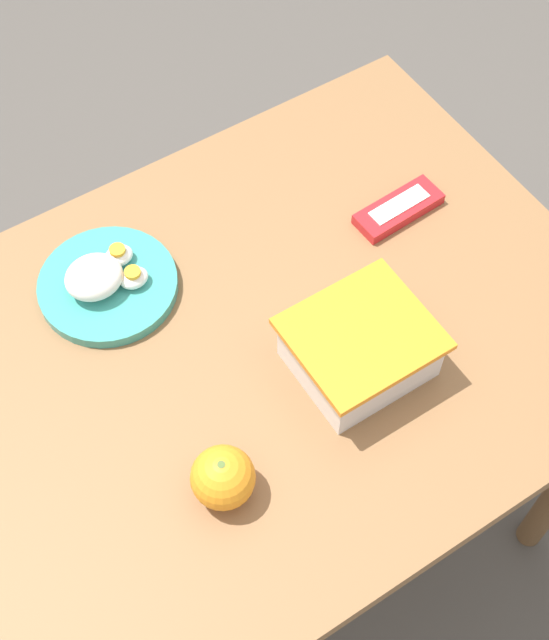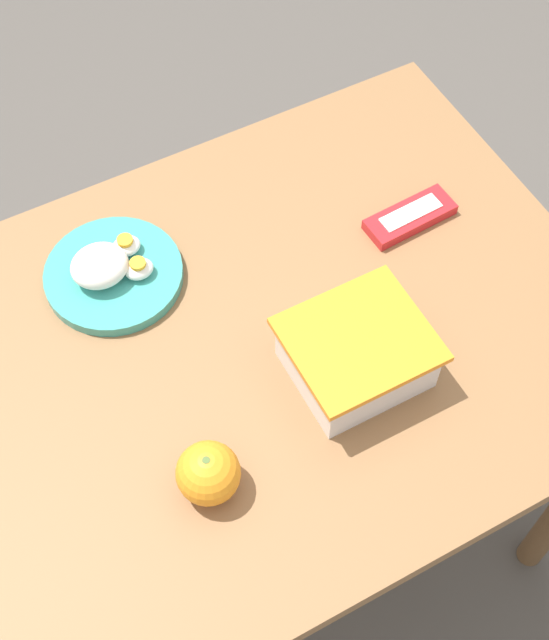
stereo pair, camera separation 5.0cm
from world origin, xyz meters
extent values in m
plane|color=#4C4742|center=(0.00, 0.00, 0.00)|extent=(10.00, 10.00, 0.00)
cube|color=brown|center=(0.00, 0.00, 0.70)|extent=(0.94, 0.73, 0.03)
cylinder|color=brown|center=(-0.42, -0.31, 0.34)|extent=(0.05, 0.05, 0.68)
cube|color=white|center=(-0.08, 0.10, 0.75)|extent=(0.16, 0.15, 0.07)
cube|color=beige|center=(-0.08, 0.10, 0.74)|extent=(0.15, 0.13, 0.05)
cube|color=orange|center=(-0.08, 0.10, 0.79)|extent=(0.18, 0.16, 0.01)
ellipsoid|color=tan|center=(-0.12, 0.11, 0.76)|extent=(0.06, 0.05, 0.03)
ellipsoid|color=tan|center=(-0.03, 0.11, 0.76)|extent=(0.05, 0.04, 0.03)
sphere|color=orange|center=(0.17, 0.16, 0.75)|extent=(0.08, 0.08, 0.08)
cylinder|color=#4C662D|center=(0.17, 0.16, 0.79)|extent=(0.01, 0.01, 0.00)
cylinder|color=teal|center=(0.15, -0.19, 0.72)|extent=(0.20, 0.20, 0.02)
ellipsoid|color=white|center=(0.17, -0.19, 0.75)|extent=(0.08, 0.07, 0.05)
ellipsoid|color=white|center=(0.12, -0.21, 0.74)|extent=(0.04, 0.03, 0.02)
cylinder|color=#F4A823|center=(0.12, -0.21, 0.76)|extent=(0.02, 0.02, 0.01)
ellipsoid|color=white|center=(0.12, -0.17, 0.74)|extent=(0.04, 0.03, 0.02)
cylinder|color=#F4A823|center=(0.12, -0.17, 0.76)|extent=(0.02, 0.02, 0.01)
cube|color=red|center=(-0.28, -0.08, 0.72)|extent=(0.14, 0.06, 0.02)
cube|color=white|center=(-0.28, -0.08, 0.73)|extent=(0.10, 0.03, 0.00)
camera|label=1|loc=(0.34, 0.54, 1.76)|focal=50.00mm
camera|label=2|loc=(0.29, 0.56, 1.76)|focal=50.00mm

